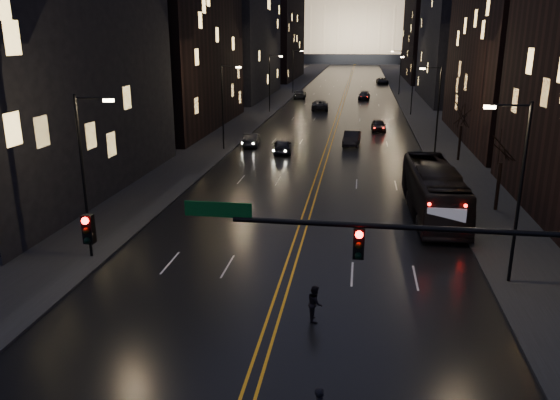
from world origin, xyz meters
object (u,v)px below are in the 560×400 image
at_px(traffic_signal, 437,262).
at_px(bus, 433,191).
at_px(receding_car_a, 352,138).
at_px(pedestrian_b, 315,303).
at_px(oncoming_car_a, 282,146).
at_px(oncoming_car_b, 252,139).

relative_size(traffic_signal, bus, 1.40).
distance_m(receding_car_a, pedestrian_b, 39.71).
bearing_deg(receding_car_a, traffic_signal, -82.03).
height_order(oncoming_car_a, pedestrian_b, pedestrian_b).
xyz_separation_m(oncoming_car_b, pedestrian_b, (10.28, -37.68, 0.07)).
height_order(oncoming_car_b, receding_car_a, receding_car_a).
xyz_separation_m(traffic_signal, pedestrian_b, (-4.12, 5.00, -4.30)).
relative_size(receding_car_a, pedestrian_b, 3.00).
bearing_deg(oncoming_car_a, traffic_signal, 97.32).
distance_m(bus, pedestrian_b, 16.90).
distance_m(traffic_signal, oncoming_car_b, 45.26).
bearing_deg(pedestrian_b, bus, -33.61).
height_order(bus, oncoming_car_b, bus).
relative_size(oncoming_car_a, pedestrian_b, 2.77).
xyz_separation_m(bus, pedestrian_b, (-6.70, -15.49, -0.91)).
xyz_separation_m(oncoming_car_a, pedestrian_b, (6.33, -34.31, 0.04)).
distance_m(traffic_signal, oncoming_car_a, 40.91).
height_order(traffic_signal, receding_car_a, traffic_signal).
xyz_separation_m(bus, oncoming_car_b, (-16.98, 22.19, -0.98)).
bearing_deg(receding_car_a, bus, -72.51).
relative_size(traffic_signal, oncoming_car_a, 3.86).
distance_m(bus, oncoming_car_b, 27.96).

